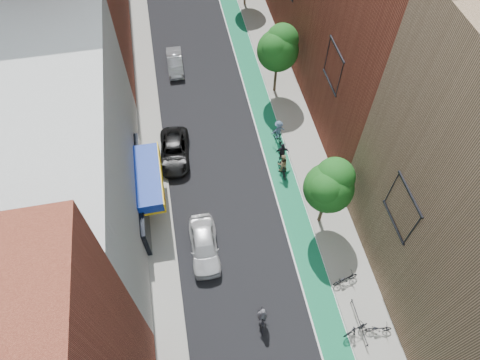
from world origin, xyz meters
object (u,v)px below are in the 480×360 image
cyclist_lead (262,319)px  cyclist_lane_far (278,133)px  parked_car_white (204,245)px  cyclist_lane_mid (282,156)px  parked_car_black (174,151)px  cyclist_lane_near (282,166)px  parked_car_silver (175,62)px

cyclist_lead → cyclist_lane_far: size_ratio=0.98×
parked_car_white → cyclist_lane_mid: (7.25, 6.61, -0.00)m
parked_car_white → cyclist_lead: size_ratio=2.20×
cyclist_lane_mid → cyclist_lane_far: cyclist_lane_far is taller
cyclist_lane_far → parked_car_black: bearing=-13.2°
cyclist_lead → cyclist_lane_near: 12.02m
cyclist_lane_mid → cyclist_lane_far: 2.36m
parked_car_white → parked_car_silver: (0.02, 19.76, -0.14)m
parked_car_white → cyclist_lane_near: 8.95m
parked_car_black → cyclist_lead: size_ratio=2.32×
parked_car_silver → cyclist_lane_near: size_ratio=1.93×
parked_car_white → cyclist_lane_mid: cyclist_lane_mid is taller
parked_car_black → cyclist_lead: (4.03, -14.51, 0.03)m
parked_car_black → cyclist_lane_far: cyclist_lane_far is taller
parked_car_black → cyclist_lead: 15.06m
cyclist_lane_near → parked_car_silver: bearing=-69.7°
parked_car_silver → cyclist_lead: (2.83, -25.45, 0.05)m
parked_car_silver → cyclist_lane_near: cyclist_lane_near is taller
cyclist_lane_mid → parked_car_black: bearing=-4.9°
parked_car_white → cyclist_lane_far: cyclist_lane_far is taller
parked_car_black → parked_car_silver: parked_car_black is taller
parked_car_black → cyclist_lane_near: 8.79m
cyclist_lead → cyclist_lane_mid: cyclist_lead is taller
parked_car_white → cyclist_lane_mid: bearing=43.9°
parked_car_black → parked_car_silver: (1.20, 10.93, -0.03)m
cyclist_lane_near → parked_car_white: bearing=32.8°
parked_car_black → cyclist_lane_near: size_ratio=2.38×
parked_car_silver → cyclist_lane_mid: (7.24, -13.15, 0.14)m
parked_car_black → cyclist_lead: bearing=-68.7°
parked_car_silver → cyclist_lead: bearing=-82.0°
parked_car_white → cyclist_lead: bearing=-61.8°
cyclist_lead → cyclist_lane_far: 15.36m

